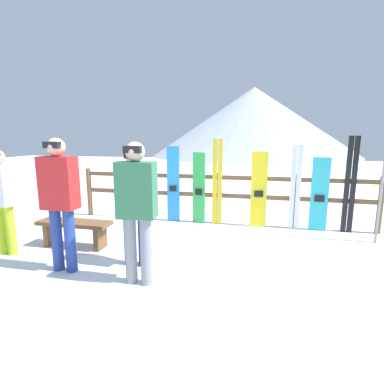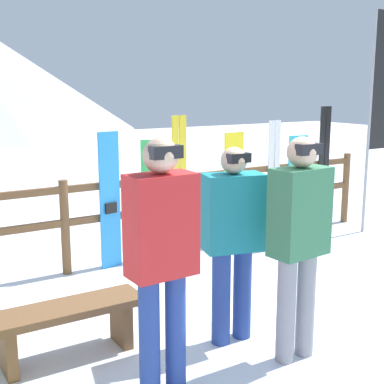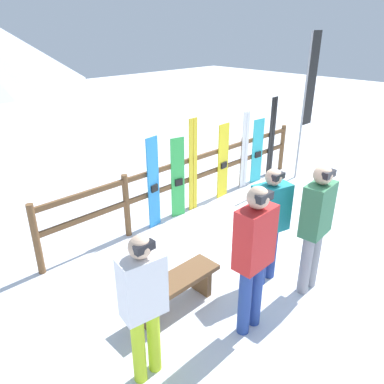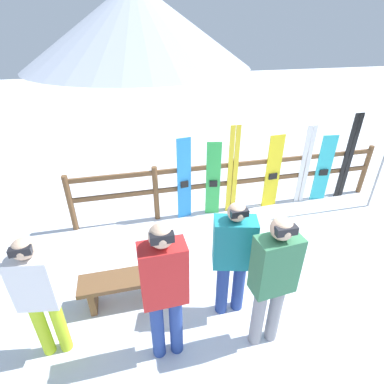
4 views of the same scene
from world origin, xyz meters
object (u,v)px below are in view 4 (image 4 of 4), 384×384
snowboard_blue (184,180)px  ski_pair_yellow (233,171)px  snowboard_cyan (324,169)px  ski_pair_black (348,157)px  person_red (164,286)px  snowboard_yellow (273,172)px  person_plaid_green (273,277)px  ski_pair_white (305,166)px  bench (127,284)px  person_teal (233,254)px  person_white (39,292)px  snowboard_green (213,180)px

snowboard_blue → ski_pair_yellow: ski_pair_yellow is taller
snowboard_blue → snowboard_cyan: snowboard_blue is taller
ski_pair_yellow → ski_pair_black: ski_pair_black is taller
person_red → snowboard_cyan: 4.45m
snowboard_yellow → snowboard_cyan: bearing=-0.0°
person_plaid_green → ski_pair_white: bearing=52.7°
ski_pair_white → bench: bearing=-153.2°
snowboard_blue → ski_pair_white: bearing=0.1°
person_red → snowboard_yellow: bearing=46.3°
person_teal → snowboard_cyan: (2.74, 2.21, -0.23)m
ski_pair_yellow → ski_pair_white: ski_pair_yellow is taller
person_white → person_plaid_green: person_plaid_green is taller
person_white → snowboard_green: size_ratio=1.09×
person_red → snowboard_yellow: (2.49, 2.60, -0.28)m
bench → ski_pair_white: bearing=26.8°
snowboard_green → snowboard_cyan: snowboard_green is taller
person_plaid_green → snowboard_blue: bearing=97.5°
snowboard_yellow → person_plaid_green: bearing=-117.1°
person_teal → ski_pair_white: ski_pair_white is taller
bench → ski_pair_white: size_ratio=0.74×
snowboard_yellow → person_red: bearing=-133.7°
snowboard_yellow → ski_pair_black: size_ratio=0.83×
person_white → ski_pair_yellow: (2.88, 2.30, -0.06)m
person_white → snowboard_blue: person_white is taller
person_white → person_plaid_green: bearing=-10.0°
person_teal → ski_pair_yellow: 2.35m
person_plaid_green → person_teal: bearing=116.0°
person_white → ski_pair_white: size_ratio=0.98×
bench → ski_pair_yellow: bearing=41.1°
person_red → snowboard_cyan: person_red is taller
person_teal → snowboard_blue: size_ratio=1.02×
bench → snowboard_blue: bearing=57.6°
snowboard_blue → snowboard_green: (0.54, -0.00, -0.06)m
person_white → snowboard_green: 3.41m
ski_pair_white → ski_pair_black: ski_pair_black is taller
person_red → person_white: (-1.22, 0.31, -0.10)m
bench → person_red: 1.15m
ski_pair_yellow → snowboard_green: bearing=-179.5°
snowboard_blue → ski_pair_yellow: (0.92, 0.00, 0.08)m
snowboard_cyan → person_teal: bearing=-141.1°
person_plaid_green → snowboard_yellow: person_plaid_green is taller
person_plaid_green → snowboard_green: (0.19, 2.70, -0.27)m
bench → person_red: size_ratio=0.68×
bench → person_plaid_green: size_ratio=0.70×
snowboard_blue → bench: bearing=-122.4°
snowboard_green → ski_pair_black: bearing=0.1°
person_white → snowboard_blue: (1.96, 2.30, -0.14)m
person_white → snowboard_green: bearing=42.5°
person_plaid_green → snowboard_green: person_plaid_green is taller
snowboard_green → ski_pair_yellow: (0.38, 0.00, 0.14)m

